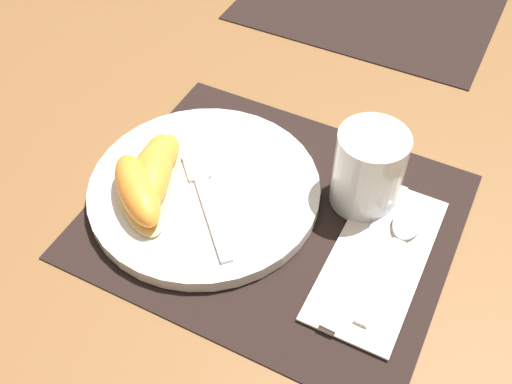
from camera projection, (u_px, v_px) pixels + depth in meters
The scene contains 11 objects.
ground_plane at pixel (273, 216), 0.69m from camera, with size 3.00×3.00×0.00m, color brown.
placemat at pixel (273, 215), 0.69m from camera, with size 0.40×0.34×0.00m.
plate at pixel (205, 190), 0.70m from camera, with size 0.27×0.27×0.02m.
juice_glass at pixel (368, 173), 0.67m from camera, with size 0.08×0.08×0.10m.
napkin at pixel (378, 258), 0.65m from camera, with size 0.10×0.22×0.00m.
knife at pixel (365, 255), 0.65m from camera, with size 0.02×0.22×0.01m.
spoon at pixel (402, 236), 0.66m from camera, with size 0.04×0.18×0.01m.
fork at pixel (202, 184), 0.70m from camera, with size 0.15×0.16×0.00m.
citrus_wedge_0 at pixel (155, 164), 0.70m from camera, with size 0.05×0.10×0.04m.
citrus_wedge_1 at pixel (154, 175), 0.69m from camera, with size 0.09×0.14×0.04m.
citrus_wedge_2 at pixel (138, 192), 0.67m from camera, with size 0.12×0.11×0.04m.
Camera 1 is at (0.18, -0.40, 0.54)m, focal length 42.00 mm.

